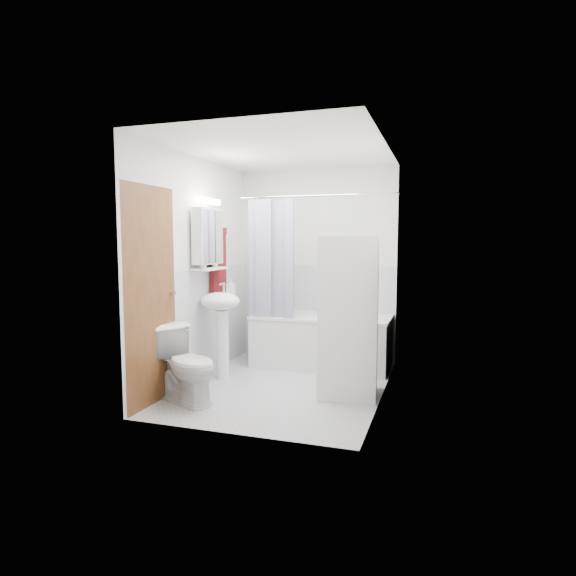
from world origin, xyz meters
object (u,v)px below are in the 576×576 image
(bathtub, at_px, (322,338))
(sink, at_px, (221,315))
(toilet, at_px, (186,365))
(washer_dryer, at_px, (349,317))

(bathtub, xyz_separation_m, sink, (-0.92, -0.84, 0.36))
(sink, bearing_deg, bathtub, 42.26)
(sink, relative_size, toilet, 1.46)
(bathtub, distance_m, toilet, 1.88)
(sink, height_order, toilet, sink)
(bathtub, distance_m, washer_dryer, 1.19)
(washer_dryer, xyz_separation_m, toilet, (-1.40, -0.67, -0.43))
(sink, xyz_separation_m, washer_dryer, (1.43, -0.14, 0.07))
(bathtub, height_order, sink, sink)
(sink, relative_size, washer_dryer, 0.67)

